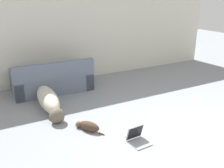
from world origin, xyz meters
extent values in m
cube|color=beige|center=(0.00, 4.42, 1.31)|extent=(7.60, 0.06, 2.62)
cube|color=slate|center=(-1.37, 3.85, 0.20)|extent=(1.82, 0.95, 0.40)
cube|color=slate|center=(-1.38, 3.46, 0.59)|extent=(1.80, 0.19, 0.37)
cube|color=slate|center=(-0.57, 3.83, 0.27)|extent=(0.22, 0.91, 0.54)
cube|color=slate|center=(-2.17, 3.88, 0.27)|extent=(0.22, 0.91, 0.54)
ellipsoid|color=beige|center=(-1.72, 2.91, 0.19)|extent=(0.40, 1.24, 0.39)
sphere|color=brown|center=(-1.73, 2.22, 0.14)|extent=(0.29, 0.29, 0.28)
cylinder|color=beige|center=(-1.69, 3.68, 0.02)|extent=(0.05, 0.31, 0.04)
ellipsoid|color=#473323|center=(-1.34, 1.68, 0.08)|extent=(0.33, 0.41, 0.17)
sphere|color=brown|center=(-1.46, 1.87, 0.06)|extent=(0.16, 0.16, 0.11)
cylinder|color=#473323|center=(-1.21, 1.47, 0.01)|extent=(0.07, 0.10, 0.02)
cube|color=gray|center=(-0.80, 0.93, 0.01)|extent=(0.30, 0.26, 0.02)
cube|color=gray|center=(-0.81, 1.09, 0.13)|extent=(0.29, 0.10, 0.24)
cube|color=black|center=(-0.81, 1.08, 0.13)|extent=(0.27, 0.08, 0.21)
camera|label=1|loc=(-2.74, -1.78, 2.20)|focal=40.00mm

